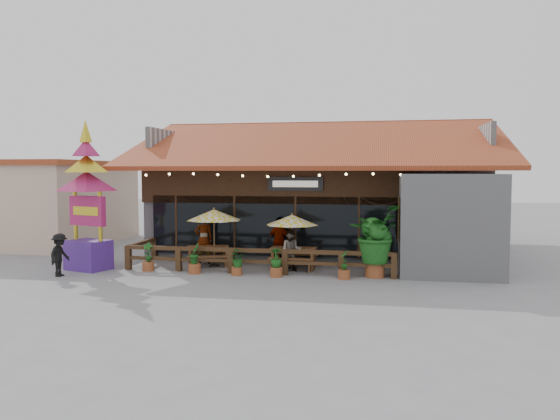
% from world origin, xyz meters
% --- Properties ---
extents(ground, '(100.00, 100.00, 0.00)m').
position_xyz_m(ground, '(0.00, 0.00, 0.00)').
color(ground, gray).
rests_on(ground, ground).
extents(restaurant_building, '(15.50, 14.73, 6.09)m').
position_xyz_m(restaurant_building, '(0.26, 6.61, 2.21)').
color(restaurant_building, '#AEAEB3').
rests_on(restaurant_building, ground).
extents(patio_railing, '(10.00, 2.60, 0.92)m').
position_xyz_m(patio_railing, '(-2.25, -0.27, 0.61)').
color(patio_railing, '#4D331B').
rests_on(patio_railing, ground).
extents(neighbor_building, '(8.40, 8.40, 4.22)m').
position_xyz_m(neighbor_building, '(-15.00, 6.00, 2.14)').
color(neighbor_building, beige).
rests_on(neighbor_building, ground).
extents(umbrella_left, '(2.55, 2.55, 2.30)m').
position_xyz_m(umbrella_left, '(-3.50, 0.70, 2.01)').
color(umbrella_left, brown).
rests_on(umbrella_left, ground).
extents(umbrella_right, '(2.06, 2.06, 2.13)m').
position_xyz_m(umbrella_right, '(-0.45, 0.72, 1.86)').
color(umbrella_right, brown).
rests_on(umbrella_right, ground).
extents(picnic_table_left, '(1.97, 1.84, 0.77)m').
position_xyz_m(picnic_table_left, '(-3.81, 0.83, 0.52)').
color(picnic_table_left, brown).
rests_on(picnic_table_left, ground).
extents(picnic_table_right, '(1.72, 1.49, 0.82)m').
position_xyz_m(picnic_table_right, '(-0.39, 0.73, 0.55)').
color(picnic_table_right, brown).
rests_on(picnic_table_right, ground).
extents(thai_sign_tower, '(2.79, 2.79, 6.01)m').
position_xyz_m(thai_sign_tower, '(-7.96, -0.80, 3.18)').
color(thai_sign_tower, '#4C258A').
rests_on(thai_sign_tower, ground).
extents(tropical_plant, '(2.21, 2.33, 2.54)m').
position_xyz_m(tropical_plant, '(2.65, -0.30, 1.45)').
color(tropical_plant, brown).
rests_on(tropical_plant, ground).
extents(diner_a, '(0.85, 0.74, 1.97)m').
position_xyz_m(diner_a, '(-4.12, 1.26, 0.99)').
color(diner_a, '#3D2313').
rests_on(diner_a, ground).
extents(diner_b, '(0.78, 0.62, 1.56)m').
position_xyz_m(diner_b, '(-0.40, 0.23, 0.78)').
color(diner_b, '#3D2313').
rests_on(diner_b, ground).
extents(diner_c, '(1.20, 0.86, 1.89)m').
position_xyz_m(diner_c, '(-1.10, 1.63, 0.95)').
color(diner_c, '#3D2313').
rests_on(diner_c, ground).
extents(pedestrian, '(0.57, 0.99, 1.52)m').
position_xyz_m(pedestrian, '(-8.25, -2.21, 0.76)').
color(pedestrian, black).
rests_on(pedestrian, ground).
extents(planter_a, '(0.43, 0.43, 1.06)m').
position_xyz_m(planter_a, '(-5.64, -0.65, 0.44)').
color(planter_a, brown).
rests_on(planter_a, ground).
extents(planter_b, '(0.45, 0.45, 1.09)m').
position_xyz_m(planter_b, '(-3.77, -0.83, 0.49)').
color(planter_b, brown).
rests_on(planter_b, ground).
extents(planter_c, '(0.70, 0.66, 0.92)m').
position_xyz_m(planter_c, '(-2.17, -0.89, 0.52)').
color(planter_c, brown).
rests_on(planter_c, ground).
extents(planter_d, '(0.51, 0.51, 1.03)m').
position_xyz_m(planter_d, '(-0.74, -0.93, 0.50)').
color(planter_d, brown).
rests_on(planter_d, ground).
extents(planter_e, '(0.41, 0.41, 1.00)m').
position_xyz_m(planter_e, '(1.62, -0.88, 0.42)').
color(planter_e, brown).
rests_on(planter_e, ground).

